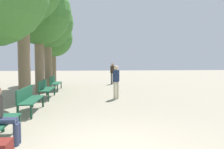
# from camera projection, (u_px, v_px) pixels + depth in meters

# --- Properties ---
(bench_row_1) EXTENTS (0.48, 1.87, 0.86)m
(bench_row_1) POSITION_uv_depth(u_px,v_px,m) (29.00, 98.00, 7.41)
(bench_row_1) COLOR #195138
(bench_row_1) RESTS_ON ground_plane
(bench_row_2) EXTENTS (0.48, 1.87, 0.86)m
(bench_row_2) POSITION_uv_depth(u_px,v_px,m) (45.00, 88.00, 10.34)
(bench_row_2) COLOR #195138
(bench_row_2) RESTS_ON ground_plane
(bench_row_3) EXTENTS (0.48, 1.87, 0.86)m
(bench_row_3) POSITION_uv_depth(u_px,v_px,m) (55.00, 82.00, 13.27)
(bench_row_3) COLOR #195138
(bench_row_3) RESTS_ON ground_plane
(tree_row_2) EXTENTS (3.51, 3.51, 6.19)m
(tree_row_2) POSITION_uv_depth(u_px,v_px,m) (39.00, 13.00, 11.82)
(tree_row_2) COLOR #7A664C
(tree_row_2) RESTS_ON ground_plane
(tree_row_3) EXTENTS (3.40, 3.40, 6.07)m
(tree_row_3) POSITION_uv_depth(u_px,v_px,m) (48.00, 23.00, 14.55)
(tree_row_3) COLOR #7A664C
(tree_row_3) RESTS_ON ground_plane
(tree_row_4) EXTENTS (2.95, 2.95, 5.10)m
(tree_row_4) POSITION_uv_depth(u_px,v_px,m) (54.00, 38.00, 17.17)
(tree_row_4) COLOR #7A664C
(tree_row_4) RESTS_ON ground_plane
(person_seated) EXTENTS (0.56, 0.32, 1.23)m
(person_seated) POSITION_uv_depth(u_px,v_px,m) (2.00, 114.00, 4.48)
(person_seated) COLOR #384260
(person_seated) RESTS_ON ground_plane
(pedestrian_near) EXTENTS (0.33, 0.22, 1.64)m
(pedestrian_near) POSITION_uv_depth(u_px,v_px,m) (112.00, 72.00, 17.03)
(pedestrian_near) COLOR #4C4C4C
(pedestrian_near) RESTS_ON ground_plane
(pedestrian_mid) EXTENTS (0.32, 0.26, 1.56)m
(pedestrian_mid) POSITION_uv_depth(u_px,v_px,m) (116.00, 80.00, 10.25)
(pedestrian_mid) COLOR beige
(pedestrian_mid) RESTS_ON ground_plane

